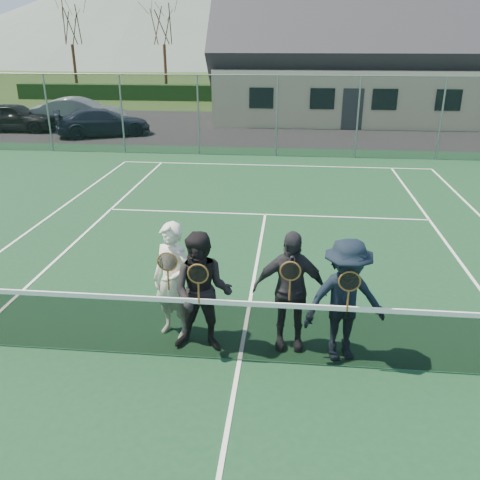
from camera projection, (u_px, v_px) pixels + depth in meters
The scene contains 20 objects.
ground at pixel (281, 129), 25.67m from camera, with size 220.00×220.00×0.00m, color #284217.
court_surface at pixel (240, 361), 7.18m from camera, with size 30.00×30.00×0.02m, color #14381E.
tarmac_carpark at pixel (203, 127), 26.05m from camera, with size 40.00×12.00×0.01m, color black.
hedge_row at pixel (286, 94), 36.56m from camera, with size 40.00×1.20×1.10m, color black.
hill_west at pixel (159, 11), 94.05m from camera, with size 110.00×110.00×18.00m, color #57685E.
car_a at pixel (15, 117), 24.75m from camera, with size 1.61×4.01×1.37m, color black.
car_b at pixel (80, 113), 25.57m from camera, with size 1.58×4.54×1.50m, color gray.
car_c at pixel (103, 122), 23.60m from camera, with size 1.74×4.27×1.24m, color #181D30.
court_markings at pixel (240, 360), 7.18m from camera, with size 11.03×23.83×0.01m.
tennis_net at pixel (240, 328), 6.98m from camera, with size 11.68×0.08×1.10m.
perimeter_fence at pixel (277, 116), 19.10m from camera, with size 30.07×0.07×3.02m.
clubhouse at pixel (359, 44), 27.51m from camera, with size 15.60×8.20×7.70m.
tree_a at pixel (69, 16), 37.08m from camera, with size 3.20×3.20×7.77m.
tree_b at pixel (163, 15), 36.40m from camera, with size 3.20×3.20×7.77m.
tree_c at pixel (317, 15), 35.35m from camera, with size 3.20×3.20×7.77m.
tree_d at pixel (466, 14), 34.39m from camera, with size 3.20×3.20×7.77m.
player_a at pixel (173, 281), 7.49m from camera, with size 0.77×0.65×1.80m.
player_b at pixel (202, 293), 7.13m from camera, with size 0.90×0.71×1.80m.
player_c at pixel (290, 290), 7.21m from camera, with size 1.07×0.53×1.80m.
player_d at pixel (345, 301), 6.92m from camera, with size 1.30×0.97×1.80m.
Camera 1 is at (0.63, -6.01, 4.25)m, focal length 38.00 mm.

